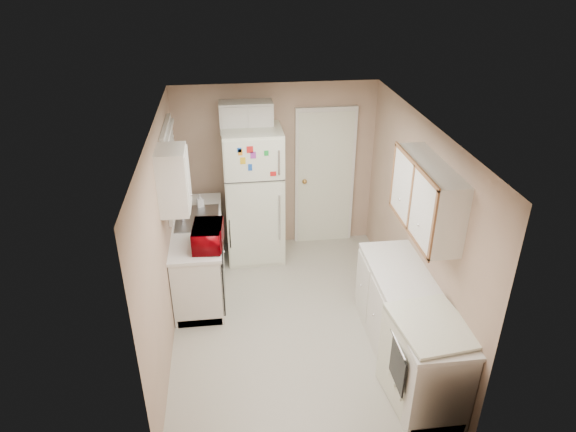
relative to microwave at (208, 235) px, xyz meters
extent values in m
plane|color=beige|center=(0.94, -0.34, -1.05)|extent=(3.80, 3.80, 0.00)
plane|color=white|center=(0.94, -0.34, 1.35)|extent=(3.80, 3.80, 0.00)
plane|color=tan|center=(-0.46, -0.34, 0.15)|extent=(3.80, 3.80, 0.00)
plane|color=tan|center=(2.34, -0.34, 0.15)|extent=(3.80, 3.80, 0.00)
plane|color=tan|center=(0.94, 1.56, 0.15)|extent=(2.80, 2.80, 0.00)
plane|color=tan|center=(0.94, -2.24, 0.15)|extent=(2.80, 2.80, 0.00)
cube|color=silver|center=(-0.16, 0.56, -0.60)|extent=(0.60, 1.80, 0.90)
cube|color=black|center=(0.13, -0.04, -0.56)|extent=(0.03, 0.58, 0.72)
cube|color=gray|center=(-0.16, 0.71, -0.19)|extent=(0.54, 0.74, 0.16)
imported|color=#8C0008|center=(0.00, 0.00, 0.00)|extent=(0.50, 0.30, 0.32)
imported|color=silver|center=(-0.13, 1.04, -0.05)|extent=(0.11, 0.11, 0.19)
cube|color=silver|center=(-0.42, 0.71, 0.55)|extent=(0.10, 0.98, 1.08)
cube|color=silver|center=(-0.31, -0.12, 0.75)|extent=(0.30, 0.45, 0.70)
cube|color=silver|center=(0.60, 1.24, -0.10)|extent=(0.79, 0.77, 1.90)
cube|color=silver|center=(0.54, 1.41, 0.95)|extent=(0.70, 0.30, 0.40)
cube|color=silver|center=(1.64, 1.52, -0.03)|extent=(0.86, 0.06, 2.08)
cube|color=silver|center=(2.04, -1.14, -0.60)|extent=(0.60, 2.00, 0.90)
cube|color=silver|center=(2.04, -1.69, -0.57)|extent=(0.72, 0.85, 0.95)
cube|color=silver|center=(2.19, -0.84, 0.75)|extent=(0.30, 1.20, 0.70)
camera|label=1|loc=(0.29, -5.17, 2.91)|focal=32.00mm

